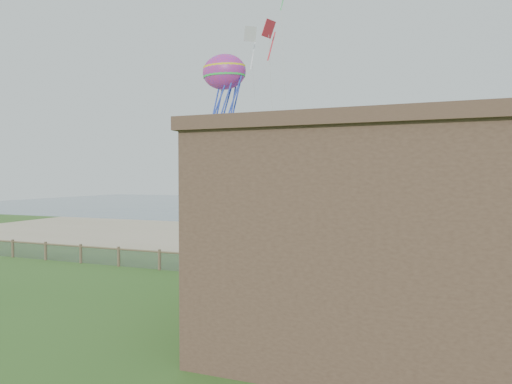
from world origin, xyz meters
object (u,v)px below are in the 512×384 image
chainlink_fence (204,264)px  octopus_kite (224,96)px  picnic_table (288,285)px  motel (452,242)px

chainlink_fence → octopus_kite: octopus_kite is taller
octopus_kite → picnic_table: bearing=-66.5°
chainlink_fence → picnic_table: (5.85, -2.33, -0.15)m
motel → picnic_table: motel is taller
motel → picnic_table: size_ratio=8.00×
chainlink_fence → motel: bearing=-28.3°
picnic_table → octopus_kite: (-9.49, 12.96, 11.89)m
motel → octopus_kite: (-16.63, 17.63, 8.78)m
octopus_kite → chainlink_fence: bearing=-83.9°
picnic_table → octopus_kite: 19.98m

